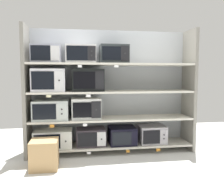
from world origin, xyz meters
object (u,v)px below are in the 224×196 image
Objects in this scene: microwave_0 at (53,138)px; microwave_8 at (46,54)px; microwave_6 at (49,80)px; microwave_9 at (81,54)px; microwave_1 at (91,137)px; microwave_4 at (51,110)px; microwave_7 at (88,80)px; microwave_3 at (151,134)px; microwave_5 at (86,108)px; shipping_carton at (44,154)px; microwave_2 at (122,135)px; microwave_10 at (114,54)px.

microwave_0 is 1.35× the size of microwave_8.
microwave_9 is at bearing -0.02° from microwave_6.
microwave_6 is at bearing 179.99° from microwave_1.
microwave_4 is 1.09× the size of microwave_7.
microwave_3 is 1.00× the size of microwave_8.
microwave_9 reaches higher than microwave_0.
microwave_6 reaches higher than microwave_1.
microwave_5 is at bearing 179.80° from microwave_1.
microwave_1 is 0.46m from microwave_5.
microwave_8 is 0.95× the size of microwave_9.
microwave_5 is 0.95m from shipping_carton.
microwave_8 reaches higher than microwave_4.
microwave_7 is (-0.04, 0.00, 0.89)m from microwave_1.
microwave_6 is (-1.13, 0.00, 0.89)m from microwave_2.
microwave_1 is (0.58, 0.00, 0.00)m from microwave_0.
microwave_6 reaches higher than microwave_2.
microwave_3 reaches higher than shipping_carton.
shipping_carton is at bearing -151.38° from microwave_10.
microwave_10 is 1.78m from shipping_carton.
microwave_10 is at bearing 0.01° from microwave_7.
microwave_5 is at bearing 179.99° from microwave_3.
microwave_7 is at bearing 0.02° from microwave_8.
microwave_9 is at bearing -179.96° from microwave_10.
microwave_9 is (-0.08, -0.00, 0.83)m from microwave_5.
microwave_3 is 1.65m from microwave_4.
microwave_5 is 0.93× the size of microwave_7.
microwave_1 is at bearing -0.31° from microwave_7.
microwave_0 is 1.57m from microwave_3.
microwave_0 is at bearing -179.98° from microwave_10.
microwave_9 is (-0.11, -0.00, 0.39)m from microwave_7.
microwave_6 is at bearing 179.98° from microwave_9.
microwave_10 reaches higher than microwave_8.
microwave_9 is (0.51, -0.00, 0.00)m from microwave_8.
microwave_0 is 1.35m from microwave_9.
microwave_4 is 1.24× the size of microwave_8.
microwave_10 is 1.15× the size of shipping_carton.
microwave_2 is 1.04m from microwave_7.
microwave_3 is (0.49, -0.00, 0.00)m from microwave_2.
microwave_2 is at bearing 0.01° from microwave_8.
microwave_1 is 0.87× the size of microwave_4.
shipping_carton is at bearing -139.50° from microwave_1.
microwave_4 reaches higher than microwave_3.
microwave_6 is 1.28× the size of shipping_carton.
microwave_0 is 1.19× the size of microwave_7.
shipping_carton is at bearing -132.21° from microwave_9.
microwave_2 is at bearing 25.64° from shipping_carton.
microwave_2 is at bearing 0.01° from microwave_9.
microwave_9 is at bearing -179.97° from microwave_1.
shipping_carton is (-0.65, -0.55, -0.07)m from microwave_1.
microwave_0 is at bearing -179.96° from microwave_7.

